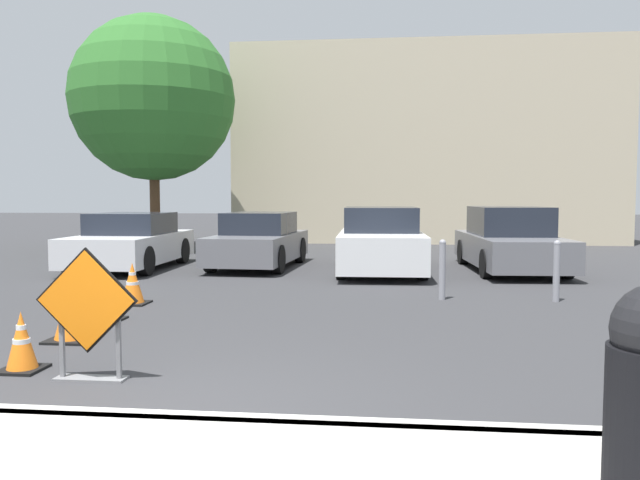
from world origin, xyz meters
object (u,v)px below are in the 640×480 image
object	(u,v)px
road_closed_sign	(87,312)
bollard_second	(557,269)
traffic_cone_third	(105,299)
traffic_cone_nearest	(22,342)
traffic_cone_second	(71,312)
parked_car_second	(259,242)
traffic_cone_fourth	(133,284)
parked_car_fourth	(510,242)
parked_car_nearest	(131,242)
bollard_nearest	(442,268)
parked_car_third	(381,242)

from	to	relation	value
road_closed_sign	bollard_second	bearing A→B (deg)	42.10
bollard_second	traffic_cone_third	bearing A→B (deg)	-161.01
traffic_cone_nearest	traffic_cone_second	world-z (taller)	traffic_cone_second
traffic_cone_nearest	parked_car_second	xyz separation A→B (m)	(0.49, 9.30, 0.34)
traffic_cone_nearest	traffic_cone_second	size ratio (longest dim) A/B	0.84
traffic_cone_second	traffic_cone_fourth	bearing A→B (deg)	96.51
parked_car_fourth	parked_car_second	bearing A→B (deg)	-4.41
traffic_cone_third	parked_car_fourth	world-z (taller)	parked_car_fourth
traffic_cone_nearest	traffic_cone_fourth	world-z (taller)	traffic_cone_fourth
traffic_cone_fourth	parked_car_second	world-z (taller)	parked_car_second
traffic_cone_second	parked_car_second	size ratio (longest dim) A/B	0.17
bollard_second	parked_car_fourth	bearing A→B (deg)	89.01
traffic_cone_nearest	parked_car_nearest	distance (m)	9.02
traffic_cone_third	parked_car_second	xyz separation A→B (m)	(0.79, 6.81, 0.32)
bollard_nearest	traffic_cone_fourth	bearing A→B (deg)	-169.11
traffic_cone_nearest	bollard_nearest	bearing A→B (deg)	46.49
road_closed_sign	bollard_second	xyz separation A→B (m)	(5.60, 5.06, -0.12)
traffic_cone_fourth	bollard_nearest	xyz separation A→B (m)	(5.02, 0.97, 0.21)
parked_car_nearest	bollard_nearest	world-z (taller)	parked_car_nearest
bollard_nearest	bollard_second	world-z (taller)	same
traffic_cone_fourth	parked_car_second	distance (m)	5.55
bollard_second	parked_car_second	bearing A→B (deg)	142.85
bollard_nearest	traffic_cone_third	bearing A→B (deg)	-154.55
traffic_cone_fourth	parked_car_nearest	distance (m)	5.24
road_closed_sign	traffic_cone_second	world-z (taller)	road_closed_sign
traffic_cone_nearest	bollard_nearest	xyz separation A→B (m)	(4.56, 4.81, 0.25)
parked_car_third	bollard_second	distance (m)	4.88
parked_car_fourth	bollard_second	world-z (taller)	parked_car_fourth
parked_car_second	parked_car_fourth	size ratio (longest dim) A/B	0.89
parked_car_third	parked_car_fourth	xyz separation A→B (m)	(3.00, 0.44, -0.01)
traffic_cone_nearest	parked_car_third	size ratio (longest dim) A/B	0.13
parked_car_second	traffic_cone_third	bearing A→B (deg)	86.78
traffic_cone_nearest	parked_car_nearest	world-z (taller)	parked_car_nearest
parked_car_nearest	bollard_nearest	size ratio (longest dim) A/B	4.10
bollard_nearest	parked_car_third	bearing A→B (deg)	105.26
parked_car_fourth	parked_car_nearest	bearing A→B (deg)	0.15
road_closed_sign	bollard_second	size ratio (longest dim) A/B	1.24
traffic_cone_nearest	bollard_second	bearing A→B (deg)	36.80
traffic_cone_nearest	parked_car_second	size ratio (longest dim) A/B	0.15
bollard_second	traffic_cone_second	bearing A→B (deg)	-151.99
traffic_cone_nearest	traffic_cone_third	size ratio (longest dim) A/B	0.95
road_closed_sign	traffic_cone_second	size ratio (longest dim) A/B	1.77
traffic_cone_second	parked_car_second	distance (m)	8.03
traffic_cone_fourth	parked_car_fourth	distance (m)	8.76
traffic_cone_second	bollard_second	bearing A→B (deg)	28.01
parked_car_nearest	traffic_cone_nearest	bearing A→B (deg)	105.38
parked_car_fourth	bollard_second	size ratio (longest dim) A/B	4.56
traffic_cone_fourth	road_closed_sign	bearing A→B (deg)	-72.61
traffic_cone_third	bollard_second	world-z (taller)	bollard_second
traffic_cone_second	traffic_cone_third	size ratio (longest dim) A/B	1.13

